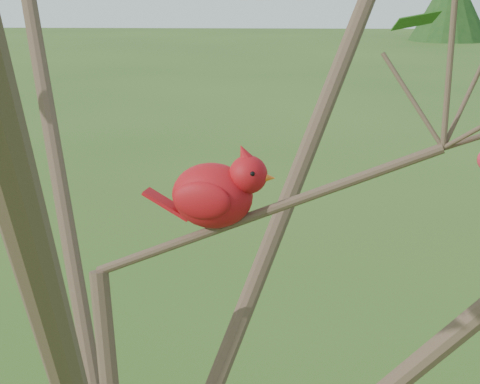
{
  "coord_description": "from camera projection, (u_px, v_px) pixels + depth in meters",
  "views": [
    {
      "loc": [
        0.27,
        -1.15,
        2.46
      ],
      "look_at": [
        0.21,
        0.07,
        2.11
      ],
      "focal_mm": 55.0,
      "sensor_mm": 36.0,
      "label": 1
    }
  ],
  "objects": [
    {
      "name": "distant_trees",
      "position": [
        310.0,
        13.0,
        25.72
      ],
      "size": [
        41.95,
        15.77,
        3.22
      ],
      "color": "#433024",
      "rests_on": "ground"
    },
    {
      "name": "crabapple_tree",
      "position": [
        121.0,
        203.0,
        1.19
      ],
      "size": [
        2.35,
        2.05,
        2.95
      ],
      "color": "#433024",
      "rests_on": "ground"
    },
    {
      "name": "cardinal",
      "position": [
        217.0,
        192.0,
        1.28
      ],
      "size": [
        0.24,
        0.14,
        0.17
      ],
      "rotation": [
        0.0,
        0.0,
        -0.2
      ],
      "color": "#A50E14",
      "rests_on": "ground"
    }
  ]
}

